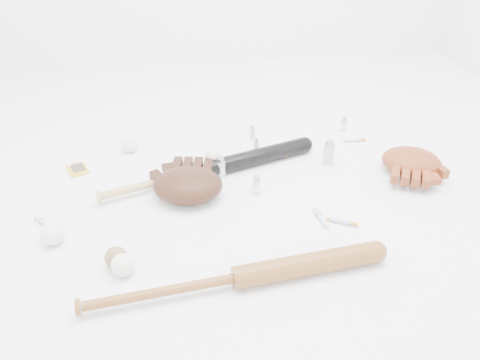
{
  "coord_description": "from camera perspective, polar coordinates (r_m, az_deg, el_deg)",
  "views": [
    {
      "loc": [
        -0.24,
        -1.39,
        0.96
      ],
      "look_at": [
        -0.04,
        0.01,
        0.06
      ],
      "focal_mm": 35.0,
      "sensor_mm": 36.0,
      "label": 1
    }
  ],
  "objects": [
    {
      "name": "bat_wood",
      "position": [
        1.33,
        -0.41,
        -11.83
      ],
      "size": [
        0.91,
        0.17,
        0.07
      ],
      "primitive_type": null,
      "rotation": [
        0.0,
        0.0,
        0.12
      ],
      "color": "brown",
      "rests_on": "ground"
    },
    {
      "name": "syringe_0",
      "position": [
        1.67,
        -22.44,
        -5.04
      ],
      "size": [
        0.12,
        0.12,
        0.02
      ],
      "primitive_type": null,
      "rotation": [
        0.0,
        0.0,
        -0.79
      ],
      "color": "#ADBCC6",
      "rests_on": "ground"
    },
    {
      "name": "baseball_left",
      "position": [
        1.58,
        -21.91,
        -6.1
      ],
      "size": [
        0.07,
        0.07,
        0.07
      ],
      "primitive_type": "sphere",
      "color": "white",
      "rests_on": "ground"
    },
    {
      "name": "vial_2",
      "position": [
        1.69,
        2.04,
        -0.58
      ],
      "size": [
        0.03,
        0.03,
        0.07
      ],
      "primitive_type": "cylinder",
      "color": "#ABB3BB",
      "rests_on": "ground"
    },
    {
      "name": "vial_5",
      "position": [
        2.06,
        1.52,
        5.8
      ],
      "size": [
        0.02,
        0.02,
        0.06
      ],
      "primitive_type": "cylinder",
      "color": "#ABB3BB",
      "rests_on": "ground"
    },
    {
      "name": "baseball_on_pedestal",
      "position": [
        1.81,
        -3.28,
        3.02
      ],
      "size": [
        0.06,
        0.06,
        0.06
      ],
      "primitive_type": "sphere",
      "color": "white",
      "rests_on": "pedestal"
    },
    {
      "name": "baseball_mid",
      "position": [
        1.4,
        -14.09,
        -10.04
      ],
      "size": [
        0.07,
        0.07,
        0.07
      ],
      "primitive_type": "sphere",
      "color": "white",
      "rests_on": "ground"
    },
    {
      "name": "trading_card",
      "position": [
        1.95,
        -19.18,
        1.19
      ],
      "size": [
        0.1,
        0.12,
        0.01
      ],
      "primitive_type": "cube",
      "rotation": [
        0.0,
        0.0,
        0.38
      ],
      "color": "gold",
      "rests_on": "ground"
    },
    {
      "name": "vial_3",
      "position": [
        1.9,
        10.78,
        3.32
      ],
      "size": [
        0.04,
        0.04,
        0.1
      ],
      "primitive_type": "cylinder",
      "color": "#ABB3BB",
      "rests_on": "ground"
    },
    {
      "name": "vial_0",
      "position": [
        1.96,
        1.97,
        4.25
      ],
      "size": [
        0.02,
        0.02,
        0.06
      ],
      "primitive_type": "cylinder",
      "color": "#ABB3BB",
      "rests_on": "ground"
    },
    {
      "name": "baseball_aged",
      "position": [
        1.43,
        -14.87,
        -9.14
      ],
      "size": [
        0.07,
        0.07,
        0.07
      ],
      "primitive_type": "sphere",
      "color": "brown",
      "rests_on": "ground"
    },
    {
      "name": "glove_tan",
      "position": [
        1.93,
        20.18,
        2.14
      ],
      "size": [
        0.36,
        0.36,
        0.1
      ],
      "primitive_type": null,
      "rotation": [
        0.0,
        0.0,
        2.68
      ],
      "color": "maroon",
      "rests_on": "ground"
    },
    {
      "name": "syringe_4",
      "position": [
        2.11,
        13.53,
        4.75
      ],
      "size": [
        0.13,
        0.03,
        0.02
      ],
      "primitive_type": null,
      "rotation": [
        0.0,
        0.0,
        3.11
      ],
      "color": "#ADBCC6",
      "rests_on": "ground"
    },
    {
      "name": "syringe_3",
      "position": [
        1.59,
        9.97,
        -4.8
      ],
      "size": [
        0.04,
        0.14,
        0.02
      ],
      "primitive_type": null,
      "rotation": [
        0.0,
        0.0,
        -1.44
      ],
      "color": "#ADBCC6",
      "rests_on": "ground"
    },
    {
      "name": "vial_1",
      "position": [
        2.18,
        12.53,
        6.65
      ],
      "size": [
        0.03,
        0.03,
        0.07
      ],
      "primitive_type": "cylinder",
      "color": "#ABB3BB",
      "rests_on": "ground"
    },
    {
      "name": "bat_dark",
      "position": [
        1.79,
        -3.63,
        1.39
      ],
      "size": [
        0.88,
        0.36,
        0.07
      ],
      "primitive_type": null,
      "rotation": [
        0.0,
        0.0,
        0.33
      ],
      "color": "black",
      "rests_on": "ground"
    },
    {
      "name": "baseball_upper",
      "position": [
        2.02,
        -13.34,
        4.34
      ],
      "size": [
        0.07,
        0.07,
        0.07
      ],
      "primitive_type": "sphere",
      "color": "white",
      "rests_on": "ground"
    },
    {
      "name": "syringe_1",
      "position": [
        1.6,
        12.04,
        -4.9
      ],
      "size": [
        0.14,
        0.09,
        0.02
      ],
      "primitive_type": null,
      "rotation": [
        0.0,
        0.0,
        2.65
      ],
      "color": "#ADBCC6",
      "rests_on": "ground"
    },
    {
      "name": "vial_4",
      "position": [
        1.79,
        -2.32,
        1.54
      ],
      "size": [
        0.03,
        0.03,
        0.08
      ],
      "primitive_type": "cylinder",
      "color": "#ABB3BB",
      "rests_on": "ground"
    },
    {
      "name": "pedestal",
      "position": [
        1.84,
        -3.23,
        1.66
      ],
      "size": [
        0.09,
        0.09,
        0.04
      ],
      "primitive_type": "cube",
      "rotation": [
        0.0,
        0.0,
        -0.36
      ],
      "color": "white",
      "rests_on": "ground"
    },
    {
      "name": "syringe_2",
      "position": [
        1.97,
        6.81,
        3.49
      ],
      "size": [
        0.14,
        0.11,
        0.02
      ],
      "primitive_type": null,
      "rotation": [
        0.0,
        0.0,
        0.63
      ],
      "color": "#ADBCC6",
      "rests_on": "ground"
    },
    {
      "name": "glove_dark",
      "position": [
        1.67,
        -6.35,
        -0.57
      ],
      "size": [
        0.34,
        0.34,
        0.11
      ],
      "primitive_type": null,
      "rotation": [
        0.0,
        0.0,
        -0.17
      ],
      "color": "#321A0E",
      "rests_on": "ground"
    }
  ]
}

